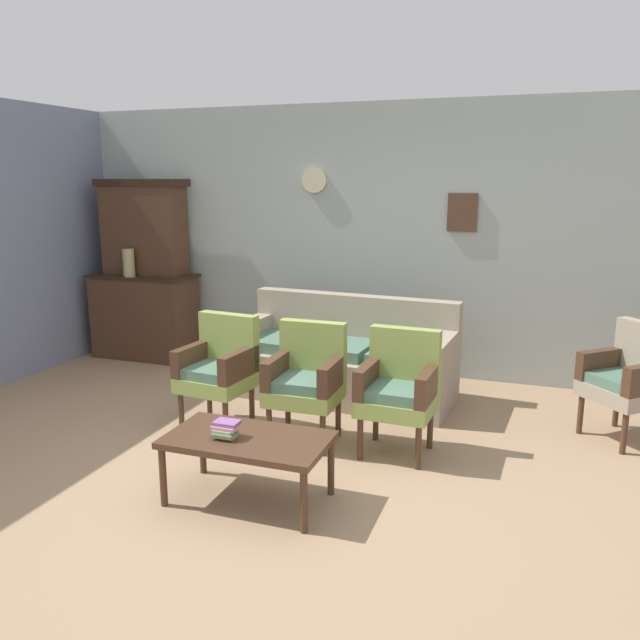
# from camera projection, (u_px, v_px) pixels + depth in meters

# --- Properties ---
(ground_plane) EXTENTS (7.68, 7.68, 0.00)m
(ground_plane) POSITION_uv_depth(u_px,v_px,m) (268.00, 473.00, 4.38)
(ground_plane) COLOR #997A5B
(wall_back_with_decor) EXTENTS (6.40, 0.09, 2.70)m
(wall_back_with_decor) POSITION_uv_depth(u_px,v_px,m) (372.00, 240.00, 6.51)
(wall_back_with_decor) COLOR #939E99
(wall_back_with_decor) RESTS_ON ground
(side_cabinet) EXTENTS (1.16, 0.55, 0.93)m
(side_cabinet) POSITION_uv_depth(u_px,v_px,m) (145.00, 316.00, 7.16)
(side_cabinet) COLOR #472D1E
(side_cabinet) RESTS_ON ground
(cabinet_upper_hutch) EXTENTS (0.99, 0.38, 1.03)m
(cabinet_upper_hutch) POSITION_uv_depth(u_px,v_px,m) (144.00, 226.00, 7.02)
(cabinet_upper_hutch) COLOR #472D1E
(cabinet_upper_hutch) RESTS_ON side_cabinet
(vase_on_cabinet) EXTENTS (0.13, 0.13, 0.30)m
(vase_on_cabinet) POSITION_uv_depth(u_px,v_px,m) (129.00, 263.00, 6.88)
(vase_on_cabinet) COLOR tan
(vase_on_cabinet) RESTS_ON side_cabinet
(floral_couch) EXTENTS (2.04, 0.93, 0.90)m
(floral_couch) POSITION_uv_depth(u_px,v_px,m) (344.00, 361.00, 5.88)
(floral_couch) COLOR gray
(floral_couch) RESTS_ON ground
(armchair_near_couch_end) EXTENTS (0.57, 0.54, 0.90)m
(armchair_near_couch_end) POSITION_uv_depth(u_px,v_px,m) (219.00, 366.00, 5.13)
(armchair_near_couch_end) COLOR #849947
(armchair_near_couch_end) RESTS_ON ground
(armchair_near_cabinet) EXTENTS (0.53, 0.50, 0.90)m
(armchair_near_cabinet) POSITION_uv_depth(u_px,v_px,m) (306.00, 377.00, 4.84)
(armchair_near_cabinet) COLOR #849947
(armchair_near_cabinet) RESTS_ON ground
(armchair_row_middle) EXTENTS (0.54, 0.51, 0.90)m
(armchair_row_middle) POSITION_uv_depth(u_px,v_px,m) (399.00, 386.00, 4.63)
(armchair_row_middle) COLOR #849947
(armchair_row_middle) RESTS_ON ground
(wingback_chair_by_fireplace) EXTENTS (0.71, 0.71, 0.90)m
(wingback_chair_by_fireplace) POSITION_uv_depth(u_px,v_px,m) (629.00, 376.00, 4.86)
(wingback_chair_by_fireplace) COLOR gray
(wingback_chair_by_fireplace) RESTS_ON ground
(coffee_table) EXTENTS (1.00, 0.56, 0.42)m
(coffee_table) POSITION_uv_depth(u_px,v_px,m) (248.00, 443.00, 3.94)
(coffee_table) COLOR #472D1E
(coffee_table) RESTS_ON ground
(book_stack_on_table) EXTENTS (0.16, 0.14, 0.10)m
(book_stack_on_table) POSITION_uv_depth(u_px,v_px,m) (225.00, 430.00, 3.90)
(book_stack_on_table) COLOR #B67882
(book_stack_on_table) RESTS_ON coffee_table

